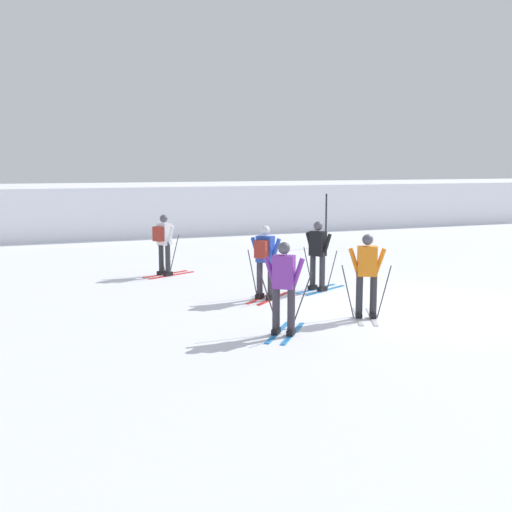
{
  "coord_description": "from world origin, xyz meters",
  "views": [
    {
      "loc": [
        -7.93,
        -11.58,
        3.07
      ],
      "look_at": [
        -2.17,
        2.56,
        0.9
      ],
      "focal_mm": 45.1,
      "sensor_mm": 36.0,
      "label": 1
    }
  ],
  "objects": [
    {
      "name": "ground_plane",
      "position": [
        0.0,
        0.0,
        0.0
      ],
      "size": [
        120.0,
        120.0,
        0.0
      ],
      "primitive_type": "plane",
      "color": "white"
    },
    {
      "name": "far_snow_ridge",
      "position": [
        0.0,
        18.81,
        1.07
      ],
      "size": [
        80.0,
        7.7,
        2.14
      ],
      "primitive_type": "cube",
      "color": "white",
      "rests_on": "ground"
    },
    {
      "name": "skier_black",
      "position": [
        -0.67,
        2.23,
        0.92
      ],
      "size": [
        1.59,
        1.07,
        1.71
      ],
      "color": "#237AC6",
      "rests_on": "ground"
    },
    {
      "name": "skier_blue",
      "position": [
        -2.29,
        1.74,
        0.96
      ],
      "size": [
        1.44,
        1.34,
        1.71
      ],
      "color": "red",
      "rests_on": "ground"
    },
    {
      "name": "skier_orange",
      "position": [
        -1.1,
        -0.69,
        0.92
      ],
      "size": [
        1.04,
        1.6,
        1.71
      ],
      "color": "silver",
      "rests_on": "ground"
    },
    {
      "name": "skier_white",
      "position": [
        -3.64,
        5.76,
        0.96
      ],
      "size": [
        1.6,
        1.04,
        1.71
      ],
      "color": "red",
      "rests_on": "ground"
    },
    {
      "name": "skier_purple",
      "position": [
        -3.18,
        -1.25,
        0.92
      ],
      "size": [
        1.28,
        1.48,
        1.71
      ],
      "color": "#237AC6",
      "rests_on": "ground"
    },
    {
      "name": "trail_marker_pole",
      "position": [
        3.55,
        9.65,
        1.0
      ],
      "size": [
        0.06,
        0.06,
        2.0
      ],
      "primitive_type": "cylinder",
      "color": "black",
      "rests_on": "ground"
    }
  ]
}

